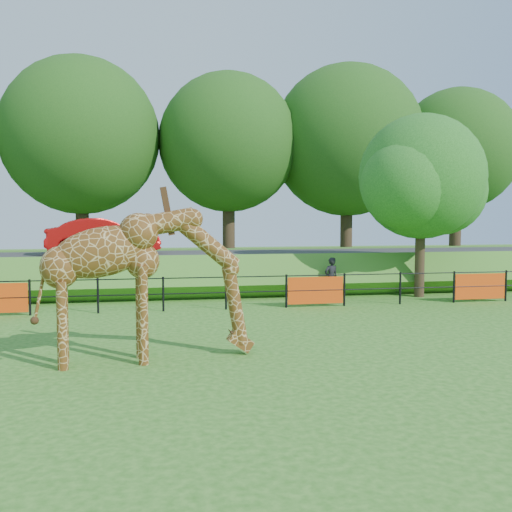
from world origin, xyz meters
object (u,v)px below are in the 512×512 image
Objects in this scene: car_red at (103,236)px; visitor at (331,278)px; tree_east at (423,182)px; giraffe at (148,284)px.

car_red reaches higher than visitor.
car_red is 0.68× the size of tree_east.
visitor is 4.96m from tree_east.
giraffe is 12.64m from car_red.
car_red is at bearing 158.66° from tree_east.
giraffe is 2.97× the size of visitor.
tree_east is (3.48, -0.15, 3.53)m from visitor.
tree_east reaches higher than car_red.
tree_east reaches higher than giraffe.
tree_east is at bearing 32.08° from giraffe.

